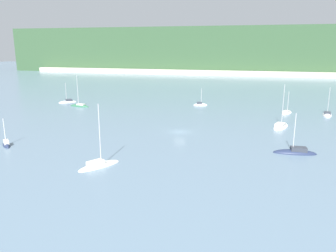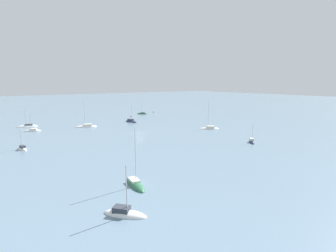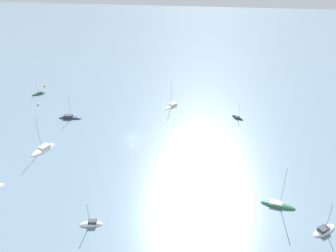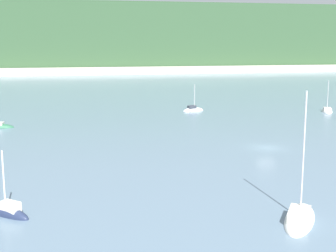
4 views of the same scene
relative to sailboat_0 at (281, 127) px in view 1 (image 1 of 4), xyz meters
name	(u,v)px [view 1 (image 1 of 4)]	position (x,y,z in m)	size (l,w,h in m)	color
ground_plane	(180,132)	(-23.75, -10.78, -0.11)	(600.00, 600.00, 0.00)	slate
hillside_ridge	(233,50)	(-23.75, 179.79, 16.64)	(349.67, 58.38, 33.50)	#335133
shore_town_strip	(229,73)	(-23.75, 147.09, 1.51)	(297.22, 6.00, 3.23)	beige
sailboat_0	(281,127)	(0.00, 0.00, 0.00)	(5.45, 8.78, 11.57)	white
sailboat_1	(99,166)	(-32.09, -36.71, 0.03)	(6.28, 7.92, 11.39)	white
sailboat_2	(6,145)	(-56.00, -30.50, 0.03)	(4.49, 4.24, 6.39)	#232D4C
sailboat_3	(80,106)	(-63.93, 13.61, -0.02)	(7.84, 3.33, 11.24)	#2D6647
sailboat_4	(68,102)	(-72.27, 19.93, 0.01)	(6.14, 5.56, 7.85)	silver
sailboat_5	(327,115)	(14.41, 19.07, -0.03)	(3.63, 7.91, 9.10)	white
sailboat_7	(287,113)	(3.07, 19.05, -0.03)	(4.43, 6.43, 7.30)	white
sailboat_8	(295,153)	(1.18, -20.90, 0.02)	(8.24, 3.05, 8.57)	#232D4C
sailboat_9	(200,105)	(-24.61, 26.01, 0.01)	(4.97, 2.52, 6.48)	white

